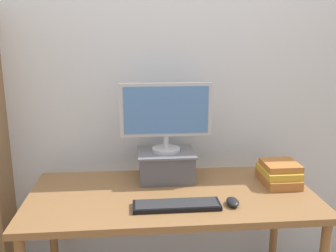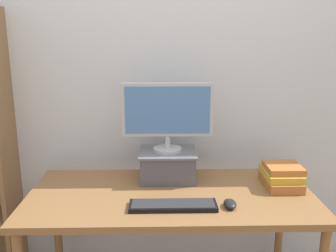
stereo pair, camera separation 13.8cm
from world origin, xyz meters
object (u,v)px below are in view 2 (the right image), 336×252
(riser_box, at_px, (168,164))
(book_stack, at_px, (282,176))
(keyboard, at_px, (173,205))
(desk, at_px, (171,205))
(computer_monitor, at_px, (168,113))
(computer_mouse, at_px, (230,204))

(riser_box, xyz_separation_m, book_stack, (0.66, -0.13, -0.03))
(riser_box, height_order, book_stack, riser_box)
(keyboard, bearing_deg, desk, 91.74)
(desk, bearing_deg, riser_box, 93.68)
(computer_monitor, xyz_separation_m, keyboard, (0.02, -0.40, -0.39))
(riser_box, distance_m, keyboard, 0.41)
(keyboard, distance_m, book_stack, 0.69)
(book_stack, bearing_deg, riser_box, 168.81)
(computer_monitor, bearing_deg, book_stack, -11.07)
(computer_mouse, distance_m, book_stack, 0.44)
(desk, bearing_deg, keyboard, -88.26)
(computer_mouse, bearing_deg, book_stack, 37.81)
(keyboard, height_order, computer_mouse, computer_mouse)
(book_stack, bearing_deg, keyboard, -157.13)
(riser_box, height_order, keyboard, riser_box)
(desk, relative_size, computer_monitor, 2.94)
(riser_box, xyz_separation_m, computer_mouse, (0.31, -0.40, -0.07))
(desk, bearing_deg, book_stack, 7.67)
(computer_monitor, xyz_separation_m, book_stack, (0.66, -0.13, -0.35))
(riser_box, distance_m, computer_monitor, 0.31)
(keyboard, height_order, book_stack, book_stack)
(desk, height_order, computer_mouse, computer_mouse)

